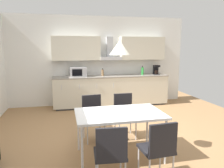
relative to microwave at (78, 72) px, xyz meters
name	(u,v)px	position (x,y,z in m)	size (l,w,h in m)	color
ground_plane	(111,140)	(0.45, -2.52, -1.09)	(7.60, 8.56, 0.02)	#9E754C
wall_back	(92,61)	(0.45, 0.38, 0.30)	(6.08, 0.10, 2.76)	white
kitchen_counter	(111,90)	(1.01, 0.00, -0.61)	(3.53, 0.68, 0.94)	#333333
backsplash_tile	(109,67)	(1.01, 0.32, 0.09)	(3.51, 0.02, 0.45)	silver
upper_wall_cabinets	(110,49)	(1.01, 0.16, 0.68)	(3.51, 0.40, 0.71)	beige
microwave	(78,72)	(0.00, 0.00, 0.00)	(0.48, 0.35, 0.28)	#ADADB2
coffee_maker	(156,70)	(2.50, 0.03, 0.01)	(0.18, 0.19, 0.30)	black
bottle_green	(142,71)	(2.03, 0.03, -0.02)	(0.07, 0.07, 0.28)	green
bottle_brown	(103,73)	(0.74, 0.01, -0.04)	(0.07, 0.07, 0.23)	brown
dining_table	(119,115)	(0.43, -3.23, -0.37)	(1.40, 0.88, 0.76)	white
chair_near_left	(111,151)	(0.11, -4.05, -0.55)	(0.43, 0.43, 0.87)	black
chair_far_right	(124,111)	(0.75, -2.41, -0.55)	(0.41, 0.41, 0.87)	black
chair_near_right	(159,146)	(0.75, -4.05, -0.55)	(0.43, 0.43, 0.87)	black
chair_far_left	(93,113)	(0.11, -2.41, -0.55)	(0.44, 0.44, 0.87)	black
pendant_lamp	(120,48)	(0.43, -3.23, 0.72)	(0.32, 0.32, 0.22)	silver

